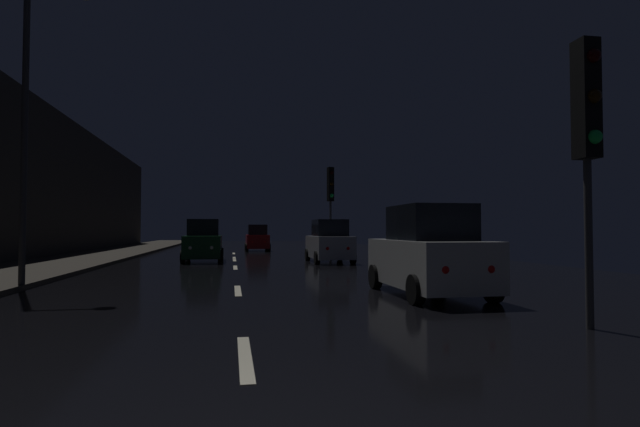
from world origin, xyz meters
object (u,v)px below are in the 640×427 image
Objects in this scene: streetlamp_overhead at (43,87)px; car_parked_right_near at (428,254)px; car_distant_taillights at (257,239)px; traffic_light_far_right at (331,192)px; car_approaching_headlights at (203,242)px; car_parked_right_far at (329,243)px; traffic_light_near_right at (587,119)px.

streetlamp_overhead reaches higher than car_parked_right_near.
streetlamp_overhead is 24.46m from car_distant_taillights.
streetlamp_overhead reaches higher than traffic_light_far_right.
car_approaching_headlights is at bearing -86.62° from traffic_light_far_right.
car_parked_right_near is at bearing -180.00° from car_parked_right_far.
traffic_light_far_right is at bearing 51.61° from streetlamp_overhead.
car_distant_taillights is at bearing 6.02° from car_parked_right_near.
streetlamp_overhead is 10.76m from car_parked_right_near.
car_parked_right_near is (-0.90, 4.27, -2.32)m from traffic_light_near_right.
car_parked_right_far is (9.48, 9.36, -4.35)m from streetlamp_overhead.
traffic_light_near_right is at bearing -168.10° from car_parked_right_near.
car_parked_right_far is 0.96× the size of car_parked_right_near.
car_distant_taillights is at bearing 11.20° from car_parked_right_far.
traffic_light_far_right is 0.62× the size of streetlamp_overhead.
car_parked_right_near reaches higher than car_approaching_headlights.
traffic_light_far_right is 16.64m from streetlamp_overhead.
car_parked_right_near is (0.00, -12.06, 0.04)m from car_parked_right_far.
traffic_light_near_right is 4.94m from car_parked_right_near.
car_distant_taillights is (6.76, 23.09, -4.40)m from streetlamp_overhead.
traffic_light_near_right is 16.53m from car_parked_right_far.
car_distant_taillights is 13.99m from car_parked_right_far.
car_parked_right_far is (5.97, -1.71, -0.01)m from car_approaching_headlights.
car_distant_taillights is at bearing -173.16° from traffic_light_far_right.
car_parked_right_near is (-0.80, -15.68, -2.70)m from traffic_light_far_right.
traffic_light_near_right is at bearing -33.87° from streetlamp_overhead.
car_approaching_headlights is at bearing 23.42° from car_parked_right_near.
traffic_light_near_right is 1.19× the size of car_distant_taillights.
car_parked_right_near is (5.97, -13.77, 0.03)m from car_approaching_headlights.
traffic_light_far_right is 11.05m from car_distant_taillights.
car_distant_taillights is at bearing -172.47° from traffic_light_near_right.
car_approaching_headlights is (-6.77, -1.91, -2.73)m from traffic_light_far_right.
car_parked_right_far is at bearing -24.91° from traffic_light_far_right.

